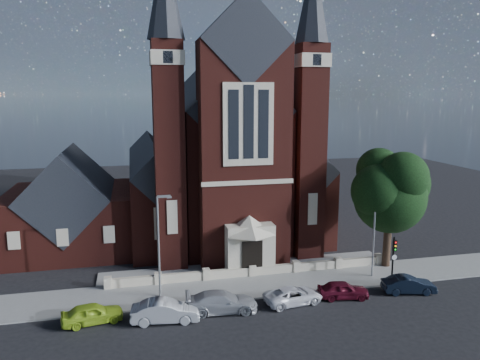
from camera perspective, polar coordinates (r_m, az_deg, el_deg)
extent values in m
plane|color=black|center=(49.03, -1.05, -8.04)|extent=(120.00, 120.00, 0.00)
cube|color=slate|center=(39.48, 2.22, -12.73)|extent=(60.00, 5.00, 0.12)
cube|color=slate|center=(43.07, 0.79, -10.70)|extent=(26.00, 3.00, 0.14)
cube|color=#B6A991|center=(41.26, 1.47, -11.67)|extent=(24.00, 0.40, 0.90)
cube|color=#501B15|center=(56.97, -3.18, 1.79)|extent=(10.00, 30.00, 14.00)
cube|color=black|center=(56.36, -3.25, 8.85)|extent=(10.00, 30.20, 10.00)
cube|color=#501B15|center=(55.74, -10.59, -1.70)|extent=(5.00, 26.00, 8.00)
cube|color=#501B15|center=(58.29, 4.30, -1.02)|extent=(5.00, 26.00, 8.00)
cube|color=black|center=(55.05, -10.72, 2.38)|extent=(5.01, 26.20, 5.01)
cube|color=black|center=(57.63, 4.36, 2.88)|extent=(5.01, 26.20, 5.01)
cube|color=#501B15|center=(41.52, 0.50, 2.78)|extent=(8.00, 3.00, 20.00)
cube|color=black|center=(41.40, 0.52, 16.63)|extent=(8.00, 3.20, 8.00)
cube|color=#B6A991|center=(39.73, 1.03, 6.78)|extent=(4.40, 0.15, 7.00)
cube|color=black|center=(39.65, 1.06, 7.07)|extent=(0.90, 0.08, 6.20)
cube|color=#B6A991|center=(41.40, 1.14, -8.35)|extent=(4.20, 2.00, 4.40)
cube|color=black|center=(40.64, 1.50, -9.61)|extent=(1.80, 0.12, 3.20)
cone|color=#B6A991|center=(40.75, 1.15, -5.42)|extent=(4.60, 4.60, 1.60)
cube|color=#501B15|center=(41.49, -8.60, 2.66)|extent=(2.60, 2.60, 20.00)
cube|color=#B6A991|center=(41.23, -8.93, 14.44)|extent=(2.80, 2.80, 1.20)
cube|color=#501B15|center=(44.42, 8.38, 3.17)|extent=(2.60, 2.60, 20.00)
cube|color=#B6A991|center=(44.18, 8.68, 14.17)|extent=(2.80, 2.80, 1.20)
cube|color=#501B15|center=(50.48, -19.93, -4.58)|extent=(12.00, 12.00, 6.00)
cube|color=black|center=(49.82, -20.14, -1.25)|extent=(8.49, 12.20, 8.49)
cylinder|color=black|center=(44.64, 17.50, -7.03)|extent=(0.70, 0.70, 5.00)
sphere|color=black|center=(43.65, 17.79, -2.01)|extent=(6.40, 6.40, 6.40)
sphere|color=black|center=(42.49, 19.22, 0.32)|extent=(4.40, 4.40, 4.40)
cylinder|color=gray|center=(36.40, -9.88, -8.18)|extent=(0.16, 0.16, 8.00)
cube|color=gray|center=(35.37, -9.28, -1.99)|extent=(1.00, 0.15, 0.18)
cube|color=gray|center=(35.41, -8.63, -2.08)|extent=(0.35, 0.22, 0.12)
cylinder|color=gray|center=(41.35, 16.02, -6.17)|extent=(0.16, 0.16, 8.00)
cube|color=gray|center=(40.67, 16.92, -0.69)|extent=(1.00, 0.15, 0.18)
cube|color=gray|center=(40.88, 17.40, -0.77)|extent=(0.35, 0.22, 0.12)
cylinder|color=black|center=(41.22, 18.13, -9.26)|extent=(0.14, 0.14, 4.00)
cube|color=black|center=(40.69, 18.35, -7.60)|extent=(0.28, 0.22, 0.90)
sphere|color=red|center=(40.50, 18.47, -7.25)|extent=(0.14, 0.14, 0.14)
sphere|color=#CC8C0C|center=(40.58, 18.44, -7.65)|extent=(0.14, 0.14, 0.14)
sphere|color=#0C9919|center=(40.68, 18.42, -8.06)|extent=(0.14, 0.14, 0.14)
imported|color=#A1C928|center=(34.85, -17.56, -15.25)|extent=(4.34, 2.34, 1.40)
imported|color=#A5A9AD|center=(33.89, -9.10, -15.50)|extent=(4.82, 2.10, 1.54)
imported|color=#9DA0A5|center=(34.88, -2.25, -14.63)|extent=(5.37, 2.64, 1.50)
imported|color=white|center=(36.40, 6.53, -13.80)|extent=(4.73, 2.66, 1.25)
imported|color=#520E1E|center=(37.83, 12.45, -12.94)|extent=(4.16, 2.25, 1.34)
imported|color=black|center=(40.15, 19.87, -11.92)|extent=(4.33, 2.21, 1.36)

